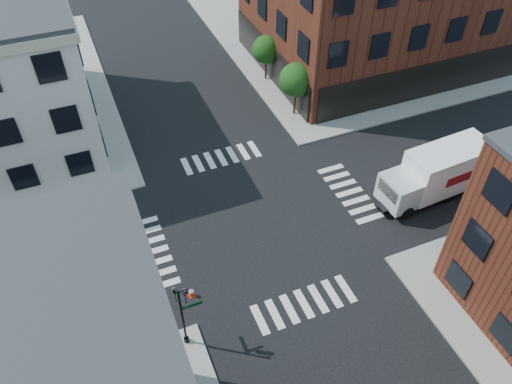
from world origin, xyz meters
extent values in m
plane|color=black|center=(0.00, 0.00, 0.00)|extent=(120.00, 120.00, 0.00)
cube|color=gray|center=(21.00, 21.00, 0.07)|extent=(30.00, 30.00, 0.15)
cylinder|color=black|center=(7.50, 10.00, 0.89)|extent=(0.18, 0.18, 1.47)
cylinder|color=black|center=(7.50, 10.00, 1.62)|extent=(0.12, 0.12, 1.47)
sphere|color=#193C10|center=(7.50, 10.00, 3.30)|extent=(2.69, 2.69, 2.69)
sphere|color=#193C10|center=(7.75, 9.90, 2.75)|extent=(1.85, 1.85, 1.85)
cylinder|color=black|center=(7.50, 16.00, 0.81)|extent=(0.18, 0.18, 1.33)
cylinder|color=black|center=(7.50, 16.00, 1.48)|extent=(0.12, 0.12, 1.33)
sphere|color=#193C10|center=(7.50, 16.00, 3.00)|extent=(2.43, 2.43, 2.43)
sphere|color=#193C10|center=(7.75, 15.90, 2.51)|extent=(1.67, 1.67, 1.67)
cylinder|color=black|center=(-6.80, -6.80, 2.30)|extent=(0.12, 0.12, 4.60)
cylinder|color=black|center=(-6.80, -6.80, 0.30)|extent=(0.28, 0.28, 0.30)
cube|color=#053819|center=(-6.25, -6.80, 3.15)|extent=(1.10, 0.03, 0.22)
cube|color=#053819|center=(-6.80, -6.25, 3.40)|extent=(0.03, 1.10, 0.22)
imported|color=black|center=(-6.45, -6.70, 3.90)|extent=(0.22, 0.18, 1.10)
imported|color=black|center=(-6.90, -6.45, 3.90)|extent=(0.18, 0.22, 1.10)
cube|color=white|center=(12.91, -2.22, 2.11)|extent=(5.99, 2.89, 3.12)
cube|color=maroon|center=(12.99, -3.49, 2.11)|extent=(2.21, 0.18, 0.70)
cube|color=maroon|center=(12.82, -0.94, 2.11)|extent=(2.21, 0.18, 0.70)
cube|color=silver|center=(9.09, -2.46, 1.56)|extent=(2.16, 2.54, 2.01)
cube|color=black|center=(8.13, -2.52, 1.91)|extent=(0.22, 1.92, 0.91)
cube|color=black|center=(11.70, -2.29, 0.50)|extent=(8.10, 1.52, 0.25)
cylinder|color=black|center=(9.15, -3.52, 0.50)|extent=(1.03, 0.42, 1.01)
cylinder|color=black|center=(9.02, -1.41, 0.50)|extent=(1.03, 0.42, 1.01)
cylinder|color=black|center=(12.77, -3.29, 0.50)|extent=(1.03, 0.42, 1.01)
cylinder|color=black|center=(12.64, -1.17, 0.50)|extent=(1.03, 0.42, 1.01)
cylinder|color=black|center=(15.18, -3.13, 0.50)|extent=(1.03, 0.42, 1.01)
cylinder|color=black|center=(15.05, -1.02, 0.50)|extent=(1.03, 0.42, 1.01)
cube|color=red|center=(-5.70, -4.06, 0.02)|extent=(0.38, 0.38, 0.04)
cone|color=red|center=(-5.70, -4.06, 0.32)|extent=(0.36, 0.36, 0.65)
cylinder|color=white|center=(-5.70, -4.06, 0.42)|extent=(0.25, 0.25, 0.07)
camera|label=1|loc=(-8.62, -20.80, 23.98)|focal=35.00mm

